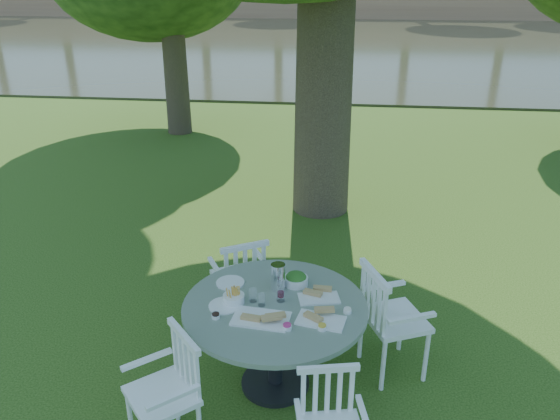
# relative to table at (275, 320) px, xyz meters

# --- Properties ---
(ground) EXTENTS (140.00, 140.00, 0.00)m
(ground) POSITION_rel_table_xyz_m (-0.16, 1.46, -0.64)
(ground) COLOR #1E3D0C
(ground) RESTS_ON ground
(table) EXTENTS (1.44, 1.44, 0.78)m
(table) POSITION_rel_table_xyz_m (0.00, 0.00, 0.00)
(table) COLOR black
(table) RESTS_ON ground
(chair_ne) EXTENTS (0.62, 0.64, 0.98)m
(chair_ne) POSITION_rel_table_xyz_m (0.87, 0.28, -0.06)
(chair_ne) COLOR white
(chair_ne) RESTS_ON ground
(chair_nw) EXTENTS (0.61, 0.60, 0.90)m
(chair_nw) POSITION_rel_table_xyz_m (-0.42, 0.82, -0.10)
(chair_nw) COLOR white
(chair_nw) RESTS_ON ground
(chair_sw) EXTENTS (0.62, 0.62, 0.90)m
(chair_sw) POSITION_rel_table_xyz_m (-0.63, -0.68, -0.11)
(chair_sw) COLOR white
(chair_sw) RESTS_ON ground
(chair_se) EXTENTS (0.48, 0.46, 0.81)m
(chair_se) POSITION_rel_table_xyz_m (0.46, -0.81, -0.16)
(chair_se) COLOR white
(chair_se) RESTS_ON ground
(tableware) EXTENTS (1.11, 0.77, 0.23)m
(tableware) POSITION_rel_table_xyz_m (-0.02, 0.08, 0.19)
(tableware) COLOR white
(tableware) RESTS_ON table
(river) EXTENTS (100.00, 28.00, 0.12)m
(river) POSITION_rel_table_xyz_m (-0.16, 24.46, -0.64)
(river) COLOR #2F321D
(river) RESTS_ON ground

